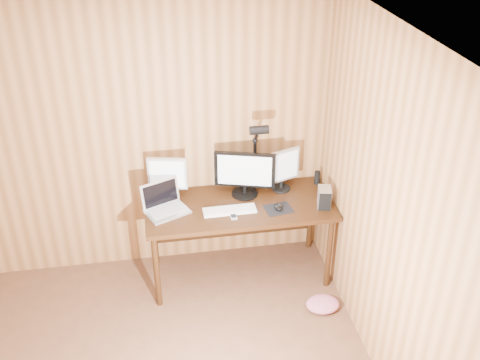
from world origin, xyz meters
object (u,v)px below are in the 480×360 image
object	(u,v)px
monitor_left	(168,177)
hard_drive	(324,197)
desk	(238,212)
phone	(233,216)
mouse	(279,207)
keyboard	(230,210)
desk_lamp	(257,146)
monitor_center	(245,173)
speaker	(317,178)
laptop	(164,204)
monitor_right	(282,169)

from	to	relation	value
monitor_left	hard_drive	bearing A→B (deg)	-3.72
desk	phone	bearing A→B (deg)	-107.20
hard_drive	phone	xyz separation A→B (m)	(-0.78, -0.03, -0.08)
hard_drive	phone	size ratio (longest dim) A/B	1.63
monitor_left	mouse	bearing A→B (deg)	-9.09
keyboard	hard_drive	xyz separation A→B (m)	(0.80, -0.05, 0.07)
phone	desk_lamp	size ratio (longest dim) A/B	0.15
desk_lamp	monitor_center	bearing A→B (deg)	-130.29
monitor_left	keyboard	bearing A→B (deg)	-20.44
mouse	speaker	world-z (taller)	speaker
keyboard	desk_lamp	size ratio (longest dim) A/B	0.64
desk	mouse	xyz separation A→B (m)	(0.32, -0.20, 0.14)
laptop	keyboard	xyz separation A→B (m)	(0.53, -0.11, -0.05)
phone	desk_lamp	bearing A→B (deg)	54.37
monitor_right	phone	distance (m)	0.64
phone	desk_lamp	distance (m)	0.64
hard_drive	speaker	distance (m)	0.38
laptop	desk	bearing A→B (deg)	-18.91
monitor_center	monitor_left	world-z (taller)	monitor_center
phone	monitor_left	bearing A→B (deg)	140.62
monitor_right	desk	bearing A→B (deg)	174.55
desk	keyboard	size ratio (longest dim) A/B	3.58
desk_lamp	keyboard	bearing A→B (deg)	-113.86
monitor_center	monitor_left	size ratio (longest dim) A/B	1.34
laptop	speaker	xyz separation A→B (m)	(1.38, 0.21, 0.00)
monitor_center	laptop	size ratio (longest dim) A/B	1.24
desk	laptop	xyz separation A→B (m)	(-0.63, -0.06, 0.18)
keyboard	hard_drive	bearing A→B (deg)	-4.55
laptop	hard_drive	bearing A→B (deg)	-30.82
mouse	desk_lamp	world-z (taller)	desk_lamp
desk	phone	world-z (taller)	phone
monitor_right	monitor_left	bearing A→B (deg)	157.56
phone	speaker	bearing A→B (deg)	24.59
phone	mouse	bearing A→B (deg)	5.67
monitor_left	mouse	xyz separation A→B (m)	(0.90, -0.35, -0.18)
monitor_left	speaker	bearing A→B (deg)	12.45
phone	speaker	xyz separation A→B (m)	(0.83, 0.41, 0.06)
speaker	monitor_left	bearing A→B (deg)	-179.53
monitor_center	phone	size ratio (longest dim) A/B	4.83
hard_drive	monitor_right	bearing A→B (deg)	144.59
desk	monitor_center	bearing A→B (deg)	46.02
speaker	phone	bearing A→B (deg)	-154.01
monitor_left	phone	xyz separation A→B (m)	(0.50, -0.39, -0.20)
monitor_right	laptop	size ratio (longest dim) A/B	0.92
desk	desk_lamp	world-z (taller)	desk_lamp
desk	mouse	bearing A→B (deg)	-32.50
mouse	speaker	bearing A→B (deg)	28.48
keyboard	desk_lamp	distance (m)	0.60
phone	speaker	size ratio (longest dim) A/B	0.85
desk	monitor_left	xyz separation A→B (m)	(-0.58, 0.14, 0.33)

